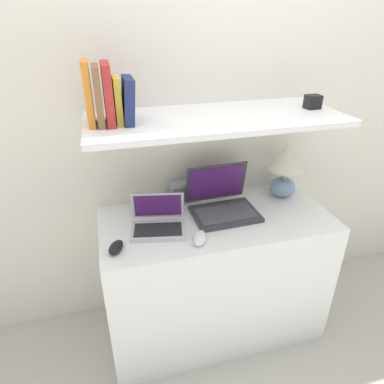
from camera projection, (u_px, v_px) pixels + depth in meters
The scene contains 17 objects.
ground_plane at pixel (228, 361), 1.88m from camera, with size 12.00×12.00×0.00m, color #B2AD9E.
wall_back at pixel (199, 117), 1.84m from camera, with size 6.00×0.05×2.40m.
desk at pixel (215, 275), 1.94m from camera, with size 1.19×0.54×0.76m.
back_riser at pixel (200, 213), 2.07m from camera, with size 1.19×0.04×1.25m.
shelf at pixel (216, 119), 1.58m from camera, with size 1.19×0.49×0.03m.
table_lamp at pixel (285, 166), 1.89m from camera, with size 0.19×0.19×0.31m.
laptop_large at pixel (222, 204), 1.79m from camera, with size 0.34×0.29×0.23m.
laptop_small at pixel (158, 222), 1.65m from camera, with size 0.29×0.25×0.17m.
computer_mouse at pixel (200, 238), 1.57m from camera, with size 0.10×0.13×0.04m.
second_mouse at pixel (116, 247), 1.51m from camera, with size 0.09×0.11×0.04m.
router_box at pixel (179, 193), 1.87m from camera, with size 0.10×0.06×0.12m.
book_orange at pixel (88, 94), 1.38m from camera, with size 0.03×0.14×0.26m.
book_brown at pixel (98, 96), 1.40m from camera, with size 0.03×0.17×0.24m.
book_red at pixel (108, 94), 1.40m from camera, with size 0.03×0.18×0.25m.
book_yellow at pixel (118, 100), 1.43m from camera, with size 0.03×0.12×0.19m.
book_navy at pixel (128, 100), 1.44m from camera, with size 0.06×0.17×0.19m.
shelf_gadget at pixel (313, 102), 1.67m from camera, with size 0.07×0.06×0.07m.
Camera 1 is at (-0.51, -1.13, 1.71)m, focal length 32.00 mm.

